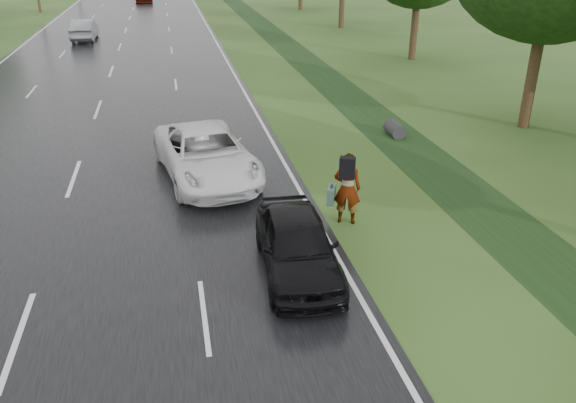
% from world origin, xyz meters
% --- Properties ---
extents(ground, '(220.00, 220.00, 0.00)m').
position_xyz_m(ground, '(0.00, 0.00, 0.00)').
color(ground, '#314D1B').
rests_on(ground, ground).
extents(road, '(14.00, 180.00, 0.04)m').
position_xyz_m(road, '(0.00, 45.00, 0.02)').
color(road, black).
rests_on(road, ground).
extents(edge_stripe_east, '(0.12, 180.00, 0.01)m').
position_xyz_m(edge_stripe_east, '(6.75, 45.00, 0.04)').
color(edge_stripe_east, silver).
rests_on(edge_stripe_east, road).
extents(edge_stripe_west, '(0.12, 180.00, 0.01)m').
position_xyz_m(edge_stripe_west, '(-6.75, 45.00, 0.04)').
color(edge_stripe_west, silver).
rests_on(edge_stripe_west, road).
extents(center_line, '(0.12, 180.00, 0.01)m').
position_xyz_m(center_line, '(0.00, 45.00, 0.04)').
color(center_line, silver).
rests_on(center_line, road).
extents(drainage_ditch, '(2.20, 120.00, 0.56)m').
position_xyz_m(drainage_ditch, '(11.50, 18.71, 0.04)').
color(drainage_ditch, black).
rests_on(drainage_ditch, ground).
extents(pedestrian, '(0.95, 0.99, 1.95)m').
position_xyz_m(pedestrian, '(7.48, 3.42, 1.01)').
color(pedestrian, '#A5998C').
rests_on(pedestrian, ground).
extents(white_pickup, '(3.40, 5.86, 1.53)m').
position_xyz_m(white_pickup, '(4.13, 7.23, 0.81)').
color(white_pickup, white).
rests_on(white_pickup, road).
extents(dark_sedan, '(1.83, 4.13, 1.38)m').
position_xyz_m(dark_sedan, '(5.69, 1.25, 0.73)').
color(dark_sedan, black).
rests_on(dark_sedan, road).
extents(silver_sedan, '(1.62, 4.47, 1.47)m').
position_xyz_m(silver_sedan, '(-2.66, 35.68, 0.77)').
color(silver_sedan, gray).
rests_on(silver_sedan, road).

